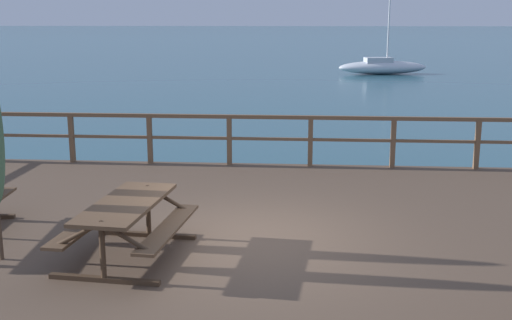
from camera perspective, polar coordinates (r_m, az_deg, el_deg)
name	(u,v)px	position (r m, az deg, el deg)	size (l,w,h in m)	color
ground_plane	(252,278)	(9.29, -0.34, -10.74)	(600.00, 600.00, 0.00)	#2D5B6B
wooden_deck	(252,259)	(9.17, -0.34, -8.98)	(15.96, 9.54, 0.61)	brown
railing_waterside_far	(270,131)	(13.34, 1.26, 2.65)	(15.76, 0.10, 1.09)	brown
picnic_table_front_right	(127,217)	(8.38, -11.70, -5.10)	(1.58, 2.10, 0.78)	brown
sailboat_distant	(382,67)	(43.62, 11.44, 8.36)	(6.19, 2.63, 7.72)	silver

